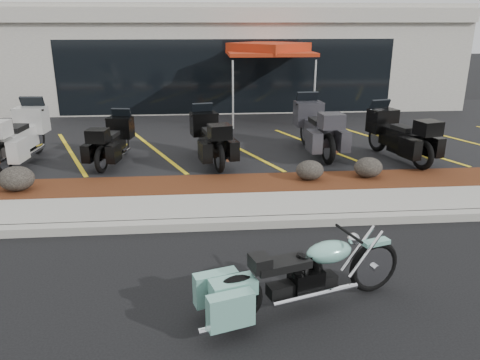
{
  "coord_description": "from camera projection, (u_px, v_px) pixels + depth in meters",
  "views": [
    {
      "loc": [
        -1.02,
        -6.49,
        3.38
      ],
      "look_at": [
        -0.35,
        1.2,
        0.76
      ],
      "focal_mm": 35.0,
      "sensor_mm": 36.0,
      "label": 1
    }
  ],
  "objects": [
    {
      "name": "ground",
      "position": [
        269.0,
        250.0,
        7.29
      ],
      "size": [
        90.0,
        90.0,
        0.0
      ],
      "primitive_type": "plane",
      "color": "black",
      "rests_on": "ground"
    },
    {
      "name": "curb",
      "position": [
        262.0,
        222.0,
        8.11
      ],
      "size": [
        24.0,
        0.25,
        0.15
      ],
      "primitive_type": "cube",
      "color": "gray",
      "rests_on": "ground"
    },
    {
      "name": "sidewalk",
      "position": [
        257.0,
        207.0,
        8.77
      ],
      "size": [
        24.0,
        1.2,
        0.15
      ],
      "primitive_type": "cube",
      "color": "gray",
      "rests_on": "ground"
    },
    {
      "name": "mulch_bed",
      "position": [
        250.0,
        186.0,
        9.9
      ],
      "size": [
        24.0,
        1.2,
        0.16
      ],
      "primitive_type": "cube",
      "color": "#3A160D",
      "rests_on": "ground"
    },
    {
      "name": "upper_lot",
      "position": [
        232.0,
        130.0,
        15.0
      ],
      "size": [
        26.0,
        9.6,
        0.15
      ],
      "primitive_type": "cube",
      "color": "black",
      "rests_on": "ground"
    },
    {
      "name": "dealership_building",
      "position": [
        222.0,
        55.0,
        20.29
      ],
      "size": [
        18.0,
        8.16,
        4.0
      ],
      "color": "#9F9B90",
      "rests_on": "ground"
    },
    {
      "name": "boulder_left",
      "position": [
        16.0,
        179.0,
        9.32
      ],
      "size": [
        0.7,
        0.59,
        0.5
      ],
      "primitive_type": "ellipsoid",
      "color": "black",
      "rests_on": "mulch_bed"
    },
    {
      "name": "boulder_mid",
      "position": [
        310.0,
        170.0,
        9.98
      ],
      "size": [
        0.6,
        0.5,
        0.42
      ],
      "primitive_type": "ellipsoid",
      "color": "black",
      "rests_on": "mulch_bed"
    },
    {
      "name": "boulder_right",
      "position": [
        368.0,
        167.0,
        10.14
      ],
      "size": [
        0.62,
        0.52,
        0.44
      ],
      "primitive_type": "ellipsoid",
      "color": "black",
      "rests_on": "mulch_bed"
    },
    {
      "name": "hero_cruiser",
      "position": [
        374.0,
        259.0,
        6.02
      ],
      "size": [
        2.79,
        1.45,
        0.95
      ],
      "primitive_type": null,
      "rotation": [
        0.0,
        0.0,
        0.3
      ],
      "color": "#75B6A5",
      "rests_on": "ground"
    },
    {
      "name": "touring_white",
      "position": [
        35.0,
        125.0,
        11.85
      ],
      "size": [
        1.18,
        2.6,
        1.47
      ],
      "primitive_type": null,
      "rotation": [
        0.0,
        0.0,
        1.48
      ],
      "color": "beige",
      "rests_on": "upper_lot"
    },
    {
      "name": "touring_black_front",
      "position": [
        123.0,
        132.0,
        11.74
      ],
      "size": [
        1.15,
        2.18,
        1.2
      ],
      "primitive_type": null,
      "rotation": [
        0.0,
        0.0,
        1.39
      ],
      "color": "black",
      "rests_on": "upper_lot"
    },
    {
      "name": "touring_black_mid",
      "position": [
        203.0,
        129.0,
        11.83
      ],
      "size": [
        1.31,
        2.39,
        1.32
      ],
      "primitive_type": null,
      "rotation": [
        0.0,
        0.0,
        1.78
      ],
      "color": "black",
      "rests_on": "upper_lot"
    },
    {
      "name": "touring_grey",
      "position": [
        306.0,
        119.0,
        12.63
      ],
      "size": [
        1.14,
        2.59,
        1.47
      ],
      "primitive_type": null,
      "rotation": [
        0.0,
        0.0,
        1.64
      ],
      "color": "#313036",
      "rests_on": "upper_lot"
    },
    {
      "name": "touring_black_rear",
      "position": [
        378.0,
        126.0,
        12.05
      ],
      "size": [
        1.47,
        2.5,
        1.37
      ],
      "primitive_type": null,
      "rotation": [
        0.0,
        0.0,
        1.83
      ],
      "color": "black",
      "rests_on": "upper_lot"
    },
    {
      "name": "traffic_cone",
      "position": [
        201.0,
        122.0,
        14.72
      ],
      "size": [
        0.36,
        0.36,
        0.43
      ],
      "primitive_type": "cone",
      "rotation": [
        0.0,
        0.0,
        -0.12
      ],
      "color": "orange",
      "rests_on": "upper_lot"
    },
    {
      "name": "popup_canopy",
      "position": [
        269.0,
        50.0,
        15.44
      ],
      "size": [
        3.35,
        3.35,
        2.57
      ],
      "rotation": [
        0.0,
        0.0,
        -0.25
      ],
      "color": "silver",
      "rests_on": "upper_lot"
    }
  ]
}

